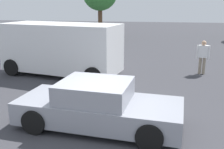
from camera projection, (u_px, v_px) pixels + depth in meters
name	position (u px, v px, depth m)	size (l,w,h in m)	color
ground_plane	(98.00, 127.00, 6.95)	(80.00, 80.00, 0.00)	#38383D
sedan_foreground	(98.00, 106.00, 6.88)	(4.44, 2.16, 1.25)	gray
van_white	(61.00, 48.00, 11.78)	(5.56, 3.13, 2.32)	white
pedestrian	(203.00, 55.00, 11.93)	(0.56, 0.31, 1.56)	gray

